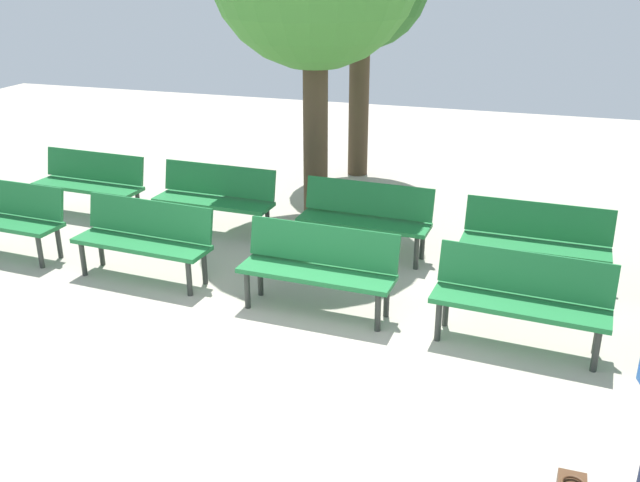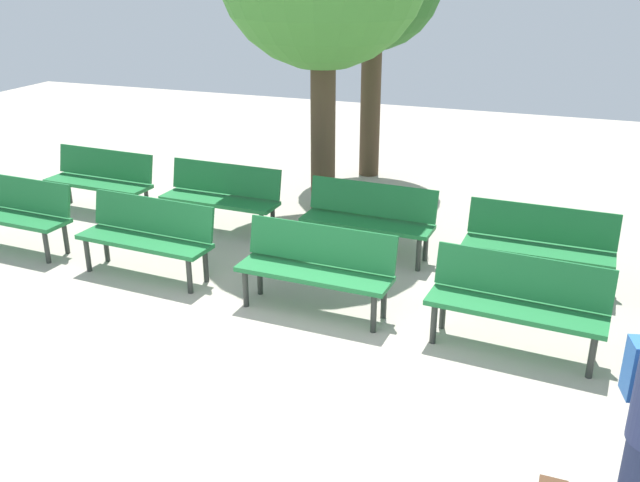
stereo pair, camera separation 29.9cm
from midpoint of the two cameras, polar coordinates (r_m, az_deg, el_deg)
The scene contains 9 objects.
ground_plane at distance 6.10m, azimuth -7.41°, elevation -11.73°, with size 24.94×24.94×0.00m, color #B2A899.
bench_r0_c0 at distance 9.37m, azimuth -25.24°, elevation 2.02°, with size 1.63×0.58×0.87m.
bench_r0_c1 at distance 8.08m, azimuth -15.18°, elevation 0.42°, with size 1.63×0.59×0.87m.
bench_r0_c2 at distance 7.07m, azimuth -1.32°, elevation -1.92°, with size 1.62×0.56×0.87m.
bench_r0_c3 at distance 6.66m, azimuth 14.88°, elevation -4.29°, with size 1.63×0.61×0.87m.
bench_r1_c0 at distance 10.36m, azimuth -19.04°, elevation 4.73°, with size 1.62×0.57×0.87m.
bench_r1_c1 at distance 9.29m, azimuth -9.45°, elevation 3.73°, with size 1.62×0.55×0.87m.
bench_r1_c2 at distance 8.44m, azimuth 2.71°, elevation 2.13°, with size 1.62×0.56×0.87m.
bench_r1_c3 at distance 8.05m, azimuth 16.20°, elevation 0.22°, with size 1.62×0.54×0.87m.
Camera 1 is at (2.12, -4.61, 3.37)m, focal length 39.17 mm.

